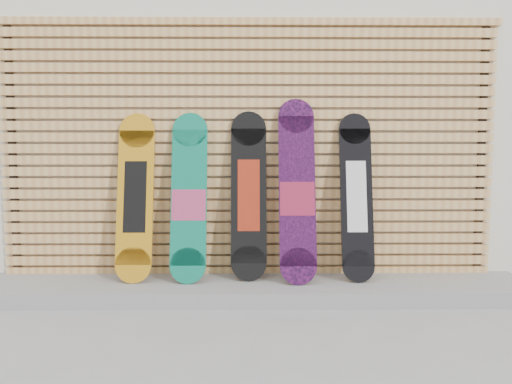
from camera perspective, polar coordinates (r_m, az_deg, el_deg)
ground at (r=3.53m, az=1.56°, el=-14.98°), size 80.00×80.00×0.00m
building at (r=6.87m, az=4.70°, el=9.98°), size 12.00×5.00×3.60m
concrete_step at (r=4.16m, az=-0.91°, el=-10.99°), size 4.60×0.70×0.12m
slat_wall at (r=4.29m, az=-0.91°, el=5.03°), size 4.26×0.08×2.29m
snowboard_0 at (r=4.23m, az=-13.63°, el=-0.53°), size 0.30×0.33×1.38m
snowboard_1 at (r=4.14m, az=-7.67°, el=-0.66°), size 0.29×0.35×1.39m
snowboard_2 at (r=4.14m, az=-0.84°, el=-0.37°), size 0.30×0.27×1.40m
snowboard_3 at (r=4.09m, az=4.72°, el=0.13°), size 0.30×0.39×1.51m
snowboard_4 at (r=4.21m, az=11.40°, el=-0.49°), size 0.27×0.33×1.38m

